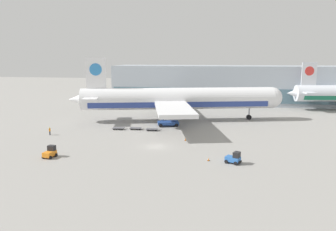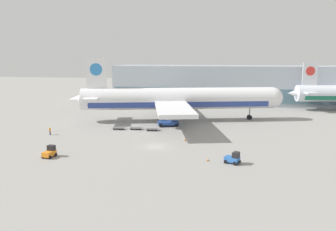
{
  "view_description": "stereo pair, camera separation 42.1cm",
  "coord_description": "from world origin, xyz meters",
  "px_view_note": "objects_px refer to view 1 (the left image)",
  "views": [
    {
      "loc": [
        12.97,
        -60.1,
        17.08
      ],
      "look_at": [
        0.11,
        12.17,
        4.0
      ],
      "focal_mm": 35.0,
      "sensor_mm": 36.0,
      "label": 1
    },
    {
      "loc": [
        13.38,
        -60.02,
        17.08
      ],
      "look_at": [
        0.11,
        12.17,
        4.0
      ],
      "focal_mm": 35.0,
      "sensor_mm": 36.0,
      "label": 2
    }
  ],
  "objects_px": {
    "scissor_lift_loader": "(168,119)",
    "traffic_cone_near": "(185,139)",
    "baggage_dolly_third": "(152,129)",
    "ground_crew_near": "(50,130)",
    "airplane_main": "(176,99)",
    "traffic_cone_far": "(209,159)",
    "baggage_tug_foreground": "(50,152)",
    "baggage_tug_mid": "(234,158)",
    "baggage_dolly_second": "(136,128)",
    "baggage_dolly_lead": "(119,128)"
  },
  "relations": [
    {
      "from": "scissor_lift_loader",
      "to": "traffic_cone_near",
      "type": "xyz_separation_m",
      "value": [
        6.11,
        -13.87,
        -1.5
      ]
    },
    {
      "from": "scissor_lift_loader",
      "to": "baggage_dolly_third",
      "type": "distance_m",
      "value": 6.71
    },
    {
      "from": "scissor_lift_loader",
      "to": "baggage_dolly_third",
      "type": "bearing_deg",
      "value": -129.72
    },
    {
      "from": "ground_crew_near",
      "to": "airplane_main",
      "type": "bearing_deg",
      "value": 130.04
    },
    {
      "from": "ground_crew_near",
      "to": "traffic_cone_far",
      "type": "distance_m",
      "value": 37.94
    },
    {
      "from": "baggage_dolly_third",
      "to": "baggage_tug_foreground",
      "type": "bearing_deg",
      "value": -121.59
    },
    {
      "from": "baggage_dolly_third",
      "to": "ground_crew_near",
      "type": "height_order",
      "value": "ground_crew_near"
    },
    {
      "from": "baggage_dolly_third",
      "to": "traffic_cone_far",
      "type": "relative_size",
      "value": 6.84
    },
    {
      "from": "scissor_lift_loader",
      "to": "baggage_dolly_third",
      "type": "relative_size",
      "value": 1.55
    },
    {
      "from": "baggage_tug_mid",
      "to": "baggage_dolly_second",
      "type": "xyz_separation_m",
      "value": [
        -22.58,
        21.65,
        -0.49
      ]
    },
    {
      "from": "baggage_dolly_second",
      "to": "traffic_cone_far",
      "type": "bearing_deg",
      "value": -51.65
    },
    {
      "from": "airplane_main",
      "to": "scissor_lift_loader",
      "type": "distance_m",
      "value": 8.52
    },
    {
      "from": "baggage_tug_mid",
      "to": "traffic_cone_near",
      "type": "xyz_separation_m",
      "value": [
        -9.59,
        13.27,
        -0.55
      ]
    },
    {
      "from": "baggage_dolly_third",
      "to": "scissor_lift_loader",
      "type": "bearing_deg",
      "value": 62.03
    },
    {
      "from": "airplane_main",
      "to": "baggage_dolly_lead",
      "type": "height_order",
      "value": "airplane_main"
    },
    {
      "from": "scissor_lift_loader",
      "to": "ground_crew_near",
      "type": "distance_m",
      "value": 28.1
    },
    {
      "from": "airplane_main",
      "to": "baggage_dolly_third",
      "type": "height_order",
      "value": "airplane_main"
    },
    {
      "from": "baggage_tug_foreground",
      "to": "traffic_cone_far",
      "type": "bearing_deg",
      "value": -77.21
    },
    {
      "from": "baggage_tug_foreground",
      "to": "baggage_dolly_lead",
      "type": "height_order",
      "value": "baggage_tug_foreground"
    },
    {
      "from": "airplane_main",
      "to": "baggage_dolly_lead",
      "type": "xyz_separation_m",
      "value": [
        -11.71,
        -13.63,
        -5.45
      ]
    },
    {
      "from": "scissor_lift_loader",
      "to": "traffic_cone_near",
      "type": "bearing_deg",
      "value": -80.96
    },
    {
      "from": "baggage_dolly_second",
      "to": "ground_crew_near",
      "type": "height_order",
      "value": "ground_crew_near"
    },
    {
      "from": "baggage_tug_mid",
      "to": "traffic_cone_far",
      "type": "bearing_deg",
      "value": -164.27
    },
    {
      "from": "baggage_dolly_lead",
      "to": "traffic_cone_near",
      "type": "xyz_separation_m",
      "value": [
        17.08,
        -7.72,
        -0.07
      ]
    },
    {
      "from": "baggage_tug_foreground",
      "to": "baggage_tug_mid",
      "type": "bearing_deg",
      "value": -79.21
    },
    {
      "from": "airplane_main",
      "to": "baggage_dolly_third",
      "type": "bearing_deg",
      "value": -119.35
    },
    {
      "from": "baggage_dolly_second",
      "to": "traffic_cone_far",
      "type": "relative_size",
      "value": 6.84
    },
    {
      "from": "baggage_dolly_lead",
      "to": "baggage_dolly_third",
      "type": "bearing_deg",
      "value": -1.5
    },
    {
      "from": "airplane_main",
      "to": "traffic_cone_far",
      "type": "distance_m",
      "value": 36.08
    },
    {
      "from": "baggage_dolly_second",
      "to": "traffic_cone_far",
      "type": "distance_m",
      "value": 27.95
    },
    {
      "from": "baggage_dolly_lead",
      "to": "ground_crew_near",
      "type": "relative_size",
      "value": 2.13
    },
    {
      "from": "scissor_lift_loader",
      "to": "traffic_cone_near",
      "type": "distance_m",
      "value": 15.23
    },
    {
      "from": "traffic_cone_near",
      "to": "traffic_cone_far",
      "type": "distance_m",
      "value": 13.74
    },
    {
      "from": "traffic_cone_near",
      "to": "baggage_tug_mid",
      "type": "bearing_deg",
      "value": -54.15
    },
    {
      "from": "baggage_tug_mid",
      "to": "ground_crew_near",
      "type": "distance_m",
      "value": 42.05
    },
    {
      "from": "scissor_lift_loader",
      "to": "baggage_tug_foreground",
      "type": "bearing_deg",
      "value": -132.62
    },
    {
      "from": "ground_crew_near",
      "to": "scissor_lift_loader",
      "type": "bearing_deg",
      "value": 119.41
    },
    {
      "from": "baggage_dolly_lead",
      "to": "ground_crew_near",
      "type": "xyz_separation_m",
      "value": [
        -13.31,
        -7.97,
        0.64
      ]
    },
    {
      "from": "baggage_tug_foreground",
      "to": "traffic_cone_near",
      "type": "relative_size",
      "value": 3.94
    },
    {
      "from": "scissor_lift_loader",
      "to": "traffic_cone_far",
      "type": "relative_size",
      "value": 10.6
    },
    {
      "from": "baggage_tug_mid",
      "to": "scissor_lift_loader",
      "type": "bearing_deg",
      "value": 144.94
    },
    {
      "from": "baggage_tug_foreground",
      "to": "ground_crew_near",
      "type": "bearing_deg",
      "value": 36.68
    },
    {
      "from": "baggage_dolly_lead",
      "to": "baggage_dolly_third",
      "type": "distance_m",
      "value": 8.21
    },
    {
      "from": "baggage_dolly_second",
      "to": "airplane_main",
      "type": "bearing_deg",
      "value": 56.6
    },
    {
      "from": "scissor_lift_loader",
      "to": "baggage_tug_mid",
      "type": "relative_size",
      "value": 2.07
    },
    {
      "from": "airplane_main",
      "to": "traffic_cone_near",
      "type": "bearing_deg",
      "value": -90.6
    },
    {
      "from": "baggage_dolly_third",
      "to": "airplane_main",
      "type": "bearing_deg",
      "value": 72.39
    },
    {
      "from": "traffic_cone_near",
      "to": "scissor_lift_loader",
      "type": "bearing_deg",
      "value": 113.76
    },
    {
      "from": "baggage_dolly_lead",
      "to": "baggage_dolly_second",
      "type": "bearing_deg",
      "value": 6.18
    },
    {
      "from": "baggage_dolly_third",
      "to": "ground_crew_near",
      "type": "xyz_separation_m",
      "value": [
        -21.52,
        -8.18,
        0.64
      ]
    }
  ]
}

